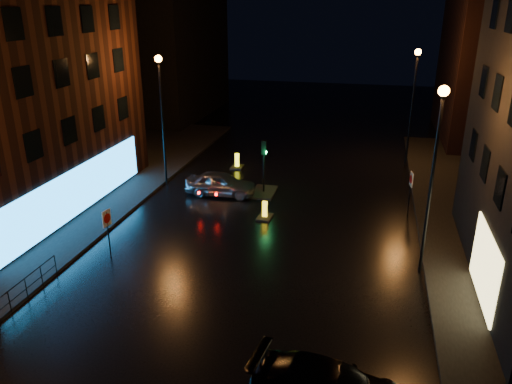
{
  "coord_description": "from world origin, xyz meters",
  "views": [
    {
      "loc": [
        5.18,
        -14.87,
        11.51
      ],
      "look_at": [
        -0.04,
        7.02,
        2.8
      ],
      "focal_mm": 35.0,
      "sensor_mm": 36.0,
      "label": 1
    }
  ],
  "objects_px": {
    "bollard_near": "(265,214)",
    "bollard_far": "(237,165)",
    "traffic_signal": "(264,186)",
    "silver_hatchback": "(221,184)",
    "road_sign_right": "(411,183)",
    "road_sign_left": "(107,222)"
  },
  "relations": [
    {
      "from": "traffic_signal",
      "to": "silver_hatchback",
      "type": "bearing_deg",
      "value": -160.63
    },
    {
      "from": "bollard_near",
      "to": "bollard_far",
      "type": "height_order",
      "value": "bollard_far"
    },
    {
      "from": "bollard_far",
      "to": "bollard_near",
      "type": "bearing_deg",
      "value": -66.66
    },
    {
      "from": "traffic_signal",
      "to": "silver_hatchback",
      "type": "relative_size",
      "value": 0.79
    },
    {
      "from": "traffic_signal",
      "to": "road_sign_left",
      "type": "relative_size",
      "value": 1.44
    },
    {
      "from": "bollard_near",
      "to": "road_sign_right",
      "type": "relative_size",
      "value": 0.47
    },
    {
      "from": "silver_hatchback",
      "to": "road_sign_right",
      "type": "height_order",
      "value": "road_sign_right"
    },
    {
      "from": "silver_hatchback",
      "to": "bollard_far",
      "type": "height_order",
      "value": "silver_hatchback"
    },
    {
      "from": "bollard_far",
      "to": "traffic_signal",
      "type": "bearing_deg",
      "value": -58.44
    },
    {
      "from": "road_sign_right",
      "to": "road_sign_left",
      "type": "bearing_deg",
      "value": 22.58
    },
    {
      "from": "bollard_near",
      "to": "road_sign_right",
      "type": "height_order",
      "value": "road_sign_right"
    },
    {
      "from": "traffic_signal",
      "to": "silver_hatchback",
      "type": "distance_m",
      "value": 2.71
    },
    {
      "from": "road_sign_left",
      "to": "silver_hatchback",
      "type": "bearing_deg",
      "value": 81.16
    },
    {
      "from": "silver_hatchback",
      "to": "bollard_near",
      "type": "height_order",
      "value": "silver_hatchback"
    },
    {
      "from": "bollard_near",
      "to": "bollard_far",
      "type": "relative_size",
      "value": 0.94
    },
    {
      "from": "bollard_far",
      "to": "road_sign_left",
      "type": "relative_size",
      "value": 0.52
    },
    {
      "from": "traffic_signal",
      "to": "bollard_near",
      "type": "height_order",
      "value": "traffic_signal"
    },
    {
      "from": "bollard_near",
      "to": "road_sign_left",
      "type": "bearing_deg",
      "value": -132.34
    },
    {
      "from": "silver_hatchback",
      "to": "road_sign_left",
      "type": "bearing_deg",
      "value": 161.59
    },
    {
      "from": "bollard_far",
      "to": "road_sign_right",
      "type": "xyz_separation_m",
      "value": [
        11.77,
        -5.81,
        1.64
      ]
    },
    {
      "from": "traffic_signal",
      "to": "road_sign_right",
      "type": "xyz_separation_m",
      "value": [
        8.76,
        -1.24,
        1.37
      ]
    },
    {
      "from": "traffic_signal",
      "to": "bollard_near",
      "type": "distance_m",
      "value": 3.87
    }
  ]
}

